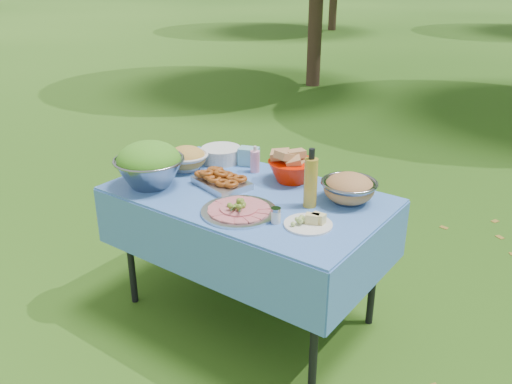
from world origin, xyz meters
TOP-DOWN VIEW (x-y plane):
  - ground at (0.00, 0.00)m, footprint 80.00×80.00m
  - picnic_table at (0.00, 0.00)m, footprint 1.46×0.86m
  - salad_bowl at (-0.50, -0.23)m, footprint 0.44×0.44m
  - pasta_bowl_white at (-0.50, 0.07)m, footprint 0.29×0.29m
  - plate_stack at (-0.43, 0.30)m, footprint 0.32×0.32m
  - wipes_box at (-0.25, 0.35)m, footprint 0.14×0.12m
  - sanitizer_bottle at (-0.15, 0.28)m, footprint 0.07×0.07m
  - bread_bowl at (0.10, 0.28)m, footprint 0.34×0.34m
  - pasta_bowl_steel at (0.48, 0.22)m, footprint 0.28×0.28m
  - fried_tray at (-0.17, -0.01)m, footprint 0.35×0.29m
  - charcuterie_platter at (0.11, -0.22)m, footprint 0.45×0.45m
  - oil_bottle at (0.35, 0.05)m, footprint 0.09×0.09m
  - cheese_plate at (0.46, -0.14)m, footprint 0.28×0.28m
  - shaker at (0.32, -0.20)m, footprint 0.05×0.05m

SIDE VIEW (x-z plane):
  - ground at x=0.00m, z-range 0.00..0.00m
  - picnic_table at x=0.00m, z-range 0.00..0.76m
  - cheese_plate at x=0.46m, z-range 0.76..0.82m
  - fried_tray at x=-0.17m, z-range 0.76..0.83m
  - shaker at x=0.32m, z-range 0.76..0.84m
  - charcuterie_platter at x=0.11m, z-range 0.76..0.85m
  - plate_stack at x=-0.43m, z-range 0.76..0.85m
  - wipes_box at x=-0.25m, z-range 0.76..0.87m
  - pasta_bowl_white at x=-0.50m, z-range 0.76..0.90m
  - pasta_bowl_steel at x=0.48m, z-range 0.76..0.91m
  - sanitizer_bottle at x=-0.15m, z-range 0.76..0.92m
  - bread_bowl at x=0.10m, z-range 0.76..0.94m
  - salad_bowl at x=-0.50m, z-range 0.76..1.01m
  - oil_bottle at x=0.35m, z-range 0.76..1.07m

